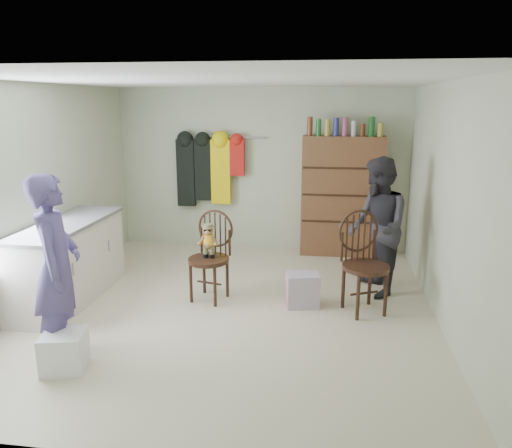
% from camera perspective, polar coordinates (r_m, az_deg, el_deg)
% --- Properties ---
extents(ground_plane, '(5.00, 5.00, 0.00)m').
position_cam_1_polar(ground_plane, '(5.77, -2.78, -9.59)').
color(ground_plane, beige).
rests_on(ground_plane, ground).
extents(room_walls, '(5.00, 5.00, 5.00)m').
position_cam_1_polar(room_walls, '(5.86, -1.97, 6.84)').
color(room_walls, beige).
rests_on(room_walls, ground).
extents(counter, '(0.64, 1.86, 0.94)m').
position_cam_1_polar(counter, '(6.26, -20.69, -3.99)').
color(counter, silver).
rests_on(counter, ground).
extents(plastic_tub, '(0.42, 0.41, 0.34)m').
position_cam_1_polar(plastic_tub, '(4.80, -21.07, -13.42)').
color(plastic_tub, white).
rests_on(plastic_tub, ground).
extents(chair_front, '(0.57, 0.57, 1.06)m').
position_cam_1_polar(chair_front, '(5.87, -5.21, -2.92)').
color(chair_front, '#392014').
rests_on(chair_front, ground).
extents(chair_far, '(0.67, 0.67, 1.13)m').
position_cam_1_polar(chair_far, '(5.64, 12.12, -3.86)').
color(chair_far, '#392014').
rests_on(chair_far, ground).
extents(striped_bag, '(0.41, 0.35, 0.38)m').
position_cam_1_polar(striped_bag, '(5.79, 5.32, -7.50)').
color(striped_bag, '#E5727F').
rests_on(striped_bag, ground).
extents(person_left, '(0.57, 0.71, 1.70)m').
position_cam_1_polar(person_left, '(4.80, -21.81, -4.69)').
color(person_left, '#534680').
rests_on(person_left, ground).
extents(person_right, '(0.79, 0.93, 1.67)m').
position_cam_1_polar(person_right, '(6.11, 13.70, -0.36)').
color(person_right, '#2D2B33').
rests_on(person_right, ground).
extents(dresser, '(1.20, 0.39, 2.08)m').
position_cam_1_polar(dresser, '(7.62, 9.78, 3.25)').
color(dresser, brown).
rests_on(dresser, ground).
extents(coat_rack, '(1.42, 0.12, 1.09)m').
position_cam_1_polar(coat_rack, '(7.86, -5.53, 6.18)').
color(coat_rack, '#99999E').
rests_on(coat_rack, ground).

